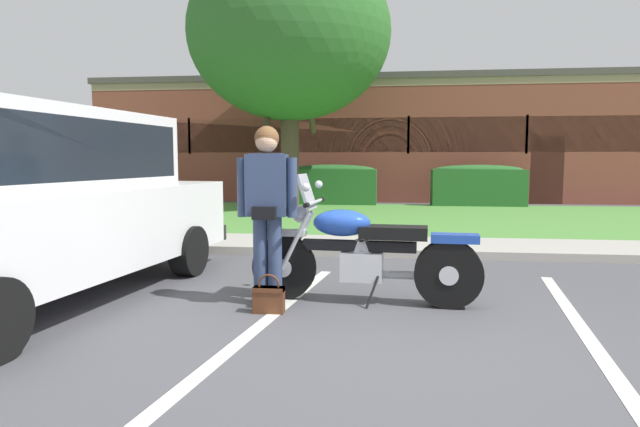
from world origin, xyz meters
The scene contains 14 objects.
ground_plane centered at (0.00, 0.00, 0.00)m, with size 140.00×140.00×0.00m, color #4C4C51.
curb_strip centered at (0.00, 3.50, 0.06)m, with size 60.00×0.20×0.12m, color #ADA89E.
concrete_walk centered at (0.00, 4.35, 0.04)m, with size 60.00×1.50×0.08m, color #ADA89E.
grass_lawn centered at (0.00, 8.59, 0.03)m, with size 60.00×6.98×0.06m, color #518E3D.
stall_stripe_0 centered at (-1.04, 0.20, 0.00)m, with size 0.12×4.40×0.01m, color silver.
stall_stripe_1 centered at (1.58, 0.20, 0.00)m, with size 0.12×4.40×0.01m, color silver.
motorcycle centered at (-0.14, 0.97, 0.49)m, with size 2.24×0.82×1.26m.
rider_person centered at (-1.13, 0.78, 0.99)m, with size 0.57×0.31×1.70m.
handbag centered at (-1.06, 0.51, 0.14)m, with size 0.28×0.13×0.36m.
parked_suv_adjacent centered at (-3.42, 0.57, 0.96)m, with size 2.42×5.01×1.86m.
shade_tree centered at (-2.69, 10.48, 4.73)m, with size 5.42×5.42×7.05m.
hedge_left centered at (-1.69, 12.06, 0.65)m, with size 2.65×0.90×1.24m.
hedge_center_left centered at (2.58, 12.06, 0.65)m, with size 2.64×0.90×1.24m.
brick_building centered at (0.60, 18.96, 2.08)m, with size 21.58×11.14×4.15m.
Camera 1 is at (0.02, -4.23, 1.39)m, focal length 30.52 mm.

